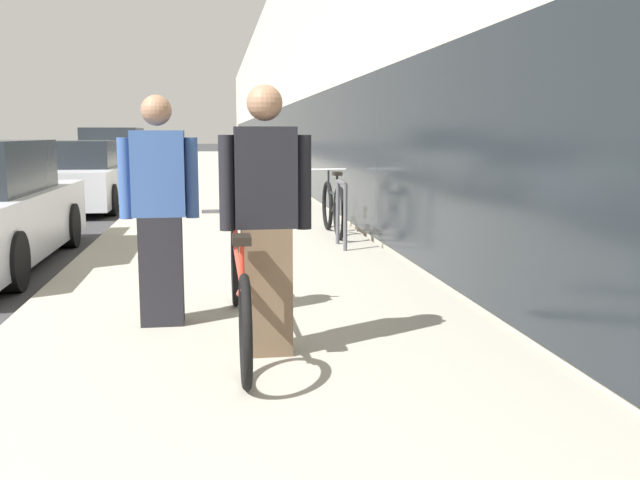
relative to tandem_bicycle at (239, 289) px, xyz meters
name	(u,v)px	position (x,y,z in m)	size (l,w,h in m)	color
sidewalk_slab	(221,178)	(0.07, 19.42, -0.41)	(3.69, 70.00, 0.10)	gray
storefront_facade	(371,95)	(6.95, 27.42, 2.83)	(10.01, 70.00, 6.60)	beige
tandem_bicycle	(239,289)	(0.00, 0.00, 0.00)	(0.52, 2.64, 0.83)	black
person_rider	(266,221)	(0.17, -0.34, 0.51)	(0.59, 0.23, 1.73)	brown
person_bystander	(160,211)	(-0.56, 0.50, 0.50)	(0.58, 0.23, 1.71)	black
bike_rack_hoop	(341,207)	(1.42, 3.93, 0.16)	(0.05, 0.60, 0.84)	#4C4C51
cruiser_bike_nearest	(333,208)	(1.51, 5.09, 0.03)	(0.52, 1.75, 0.92)	black
vintage_roadster_curbside	(80,178)	(-2.87, 10.25, 0.18)	(1.75, 4.49, 1.39)	silver
parked_sedan_far	(114,161)	(-2.99, 16.25, 0.30)	(1.84, 4.73, 1.70)	white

